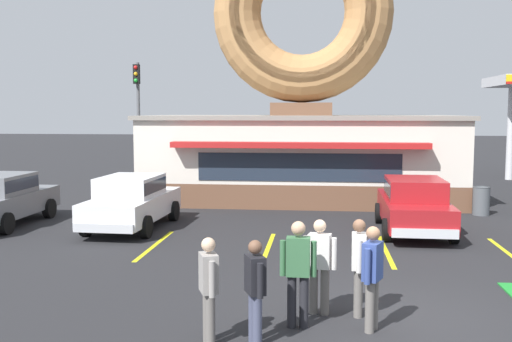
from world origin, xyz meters
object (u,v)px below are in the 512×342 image
at_px(pedestrian_hooded_kid, 255,287).
at_px(pedestrian_beanie_man, 209,285).
at_px(car_grey, 1,197).
at_px(pedestrian_crossing_woman, 372,273).
at_px(pedestrian_blue_sweater_man, 359,262).
at_px(traffic_light_pole, 138,107).
at_px(pedestrian_leather_jacket_man, 298,269).
at_px(trash_bin, 481,201).
at_px(car_white, 132,200).
at_px(pedestrian_clipboard_woman, 319,262).
at_px(car_red, 414,203).

xyz_separation_m(pedestrian_hooded_kid, pedestrian_beanie_man, (-0.70, -0.08, 0.03)).
bearing_deg(car_grey, pedestrian_crossing_woman, -36.39).
distance_m(pedestrian_blue_sweater_man, pedestrian_hooded_kid, 2.17).
bearing_deg(pedestrian_crossing_woman, pedestrian_beanie_man, -162.02).
distance_m(car_grey, traffic_light_pole, 10.64).
bearing_deg(pedestrian_crossing_woman, pedestrian_leather_jacket_man, 179.12).
bearing_deg(trash_bin, pedestrian_blue_sweater_man, -114.16).
bearing_deg(car_white, car_grey, 179.86).
relative_size(pedestrian_hooded_kid, trash_bin, 1.64).
xyz_separation_m(pedestrian_crossing_woman, trash_bin, (4.61, 11.38, -0.45)).
bearing_deg(pedestrian_crossing_woman, trash_bin, 67.93).
height_order(pedestrian_clipboard_woman, trash_bin, pedestrian_clipboard_woman).
relative_size(pedestrian_hooded_kid, pedestrian_beanie_man, 0.98).
relative_size(pedestrian_clipboard_woman, trash_bin, 1.71).
distance_m(car_white, pedestrian_beanie_man, 9.53).
bearing_deg(pedestrian_clipboard_woman, traffic_light_pole, 116.33).
xyz_separation_m(pedestrian_clipboard_woman, pedestrian_crossing_woman, (0.84, -0.71, 0.02)).
relative_size(car_white, traffic_light_pole, 0.80).
bearing_deg(pedestrian_clipboard_woman, pedestrian_hooded_kid, -123.73).
xyz_separation_m(pedestrian_blue_sweater_man, pedestrian_crossing_woman, (0.17, -0.71, 0.01)).
height_order(pedestrian_hooded_kid, pedestrian_clipboard_woman, pedestrian_clipboard_woman).
distance_m(car_grey, trash_bin, 15.67).
relative_size(car_grey, pedestrian_blue_sweater_man, 2.71).
bearing_deg(car_red, pedestrian_hooded_kid, -112.64).
bearing_deg(car_white, pedestrian_crossing_woman, -50.43).
xyz_separation_m(car_grey, car_white, (4.17, -0.01, 0.00)).
bearing_deg(car_white, trash_bin, 17.68).
bearing_deg(pedestrian_blue_sweater_man, pedestrian_leather_jacket_man, -145.76).
bearing_deg(pedestrian_clipboard_woman, car_red, 69.79).
bearing_deg(pedestrian_leather_jacket_man, trash_bin, 62.96).
distance_m(pedestrian_clipboard_woman, trash_bin, 11.99).
bearing_deg(car_white, pedestrian_hooded_kid, -61.38).
relative_size(car_grey, car_white, 0.99).
bearing_deg(car_grey, pedestrian_hooded_kid, -44.12).
height_order(pedestrian_blue_sweater_man, pedestrian_leather_jacket_man, pedestrian_leather_jacket_man).
bearing_deg(trash_bin, pedestrian_crossing_woman, -112.07).
bearing_deg(pedestrian_hooded_kid, pedestrian_leather_jacket_man, 50.49).
bearing_deg(pedestrian_hooded_kid, traffic_light_pole, 112.09).
distance_m(pedestrian_beanie_man, trash_bin, 14.12).
bearing_deg(pedestrian_beanie_man, car_grey, 133.27).
bearing_deg(trash_bin, car_grey, -167.00).
distance_m(trash_bin, traffic_light_pole, 15.85).
xyz_separation_m(car_white, pedestrian_hooded_kid, (4.68, -8.57, 0.01)).
bearing_deg(pedestrian_blue_sweater_man, pedestrian_beanie_man, -146.86).
relative_size(pedestrian_hooded_kid, pedestrian_crossing_woman, 0.94).
height_order(car_red, traffic_light_pole, traffic_light_pole).
relative_size(car_white, pedestrian_crossing_woman, 2.72).
height_order(trash_bin, traffic_light_pole, traffic_light_pole).
xyz_separation_m(car_grey, pedestrian_clipboard_woman, (9.81, -7.14, 0.05)).
relative_size(car_grey, traffic_light_pole, 0.79).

